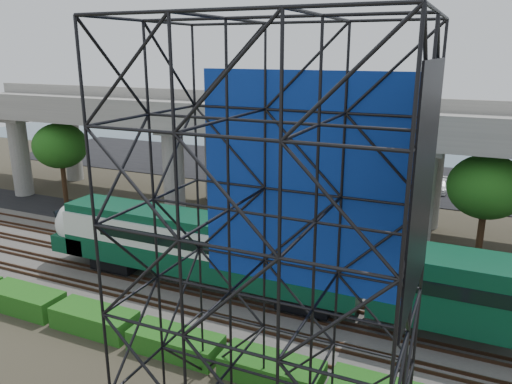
% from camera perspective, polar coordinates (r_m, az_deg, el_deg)
% --- Properties ---
extents(ground, '(140.00, 140.00, 0.00)m').
position_cam_1_polar(ground, '(29.21, -6.07, -13.02)').
color(ground, '#474233').
rests_on(ground, ground).
extents(ballast_bed, '(90.00, 12.00, 0.20)m').
position_cam_1_polar(ballast_bed, '(30.69, -4.16, -11.25)').
color(ballast_bed, slate).
rests_on(ballast_bed, ground).
extents(service_road, '(90.00, 5.00, 0.08)m').
position_cam_1_polar(service_road, '(37.72, 2.03, -5.98)').
color(service_road, black).
rests_on(service_road, ground).
extents(parking_lot, '(90.00, 18.00, 0.08)m').
position_cam_1_polar(parking_lot, '(59.14, 10.75, 1.87)').
color(parking_lot, black).
rests_on(parking_lot, ground).
extents(harbor_water, '(140.00, 40.00, 0.03)m').
position_cam_1_polar(harbor_water, '(80.26, 14.57, 5.29)').
color(harbor_water, '#3F5668').
rests_on(harbor_water, ground).
extents(rail_tracks, '(90.00, 9.52, 0.16)m').
position_cam_1_polar(rail_tracks, '(30.61, -4.17, -10.95)').
color(rail_tracks, '#472D1E').
rests_on(rail_tracks, ballast_bed).
extents(commuter_train, '(29.30, 3.06, 4.30)m').
position_cam_1_polar(commuter_train, '(29.05, -2.31, -6.80)').
color(commuter_train, black).
rests_on(commuter_train, rail_tracks).
extents(overpass, '(80.00, 12.00, 12.40)m').
position_cam_1_polar(overpass, '(40.58, 5.12, 7.52)').
color(overpass, '#9E9B93').
rests_on(overpass, ground).
extents(scaffold_tower, '(9.36, 6.36, 15.00)m').
position_cam_1_polar(scaffold_tower, '(16.46, 1.68, -7.77)').
color(scaffold_tower, black).
rests_on(scaffold_tower, ground).
extents(hedge_strip, '(34.60, 1.80, 1.20)m').
position_cam_1_polar(hedge_strip, '(25.34, -9.16, -16.58)').
color(hedge_strip, '#125113').
rests_on(hedge_strip, ground).
extents(trees, '(40.94, 16.94, 7.69)m').
position_cam_1_polar(trees, '(42.92, -0.78, 4.46)').
color(trees, '#382314').
rests_on(trees, ground).
extents(suv, '(4.64, 2.54, 1.23)m').
position_cam_1_polar(suv, '(42.13, -12.04, -3.00)').
color(suv, black).
rests_on(suv, service_road).
extents(parked_cars, '(35.39, 9.57, 1.31)m').
position_cam_1_polar(parked_cars, '(58.66, 10.92, 2.41)').
color(parked_cars, silver).
rests_on(parked_cars, parking_lot).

